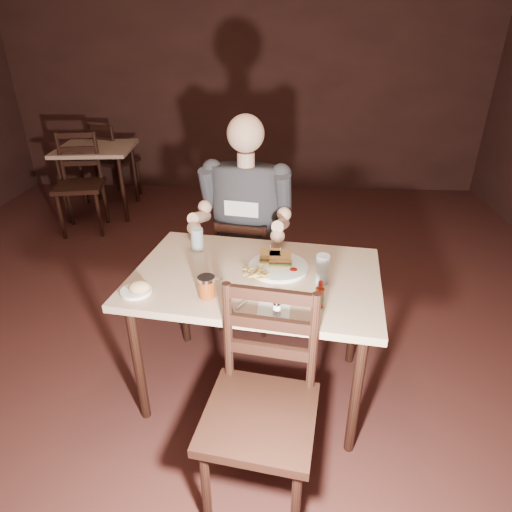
{
  "coord_description": "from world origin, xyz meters",
  "views": [
    {
      "loc": [
        0.37,
        -2.19,
        1.87
      ],
      "look_at": [
        0.28,
        -0.22,
        0.85
      ],
      "focal_mm": 30.0,
      "sensor_mm": 36.0,
      "label": 1
    }
  ],
  "objects_px": {
    "main_table": "(256,287)",
    "chair_near": "(260,417)",
    "bg_chair_far": "(116,160)",
    "hot_sauce": "(320,294)",
    "syrup_dispenser": "(207,287)",
    "chair_far": "(248,271)",
    "glass_right": "(322,269)",
    "dinner_plate": "(278,268)",
    "glass_left": "(197,239)",
    "diner": "(245,201)",
    "side_plate": "(136,292)",
    "bg_chair_near": "(79,186)",
    "bg_table": "(97,155)"
  },
  "relations": [
    {
      "from": "bg_chair_near",
      "to": "glass_right",
      "type": "xyz_separation_m",
      "value": [
        2.25,
        -2.28,
        0.35
      ]
    },
    {
      "from": "bg_chair_near",
      "to": "glass_right",
      "type": "distance_m",
      "value": 3.23
    },
    {
      "from": "main_table",
      "to": "hot_sauce",
      "type": "bearing_deg",
      "value": -43.12
    },
    {
      "from": "hot_sauce",
      "to": "syrup_dispenser",
      "type": "xyz_separation_m",
      "value": [
        -0.52,
        0.06,
        -0.01
      ]
    },
    {
      "from": "dinner_plate",
      "to": "glass_right",
      "type": "bearing_deg",
      "value": -29.85
    },
    {
      "from": "bg_chair_far",
      "to": "hot_sauce",
      "type": "relative_size",
      "value": 7.15
    },
    {
      "from": "dinner_plate",
      "to": "glass_right",
      "type": "distance_m",
      "value": 0.26
    },
    {
      "from": "chair_near",
      "to": "bg_chair_far",
      "type": "relative_size",
      "value": 1.04
    },
    {
      "from": "chair_near",
      "to": "bg_chair_far",
      "type": "bearing_deg",
      "value": 125.9
    },
    {
      "from": "main_table",
      "to": "dinner_plate",
      "type": "distance_m",
      "value": 0.16
    },
    {
      "from": "chair_far",
      "to": "syrup_dispenser",
      "type": "distance_m",
      "value": 0.98
    },
    {
      "from": "hot_sauce",
      "to": "syrup_dispenser",
      "type": "relative_size",
      "value": 1.24
    },
    {
      "from": "dinner_plate",
      "to": "glass_left",
      "type": "distance_m",
      "value": 0.51
    },
    {
      "from": "bg_chair_near",
      "to": "hot_sauce",
      "type": "xyz_separation_m",
      "value": [
        2.22,
        -2.5,
        0.34
      ]
    },
    {
      "from": "main_table",
      "to": "chair_far",
      "type": "bearing_deg",
      "value": 97.6
    },
    {
      "from": "chair_far",
      "to": "bg_chair_far",
      "type": "xyz_separation_m",
      "value": [
        -1.83,
        2.66,
        0.06
      ]
    },
    {
      "from": "hot_sauce",
      "to": "syrup_dispenser",
      "type": "height_order",
      "value": "hot_sauce"
    },
    {
      "from": "chair_near",
      "to": "glass_right",
      "type": "distance_m",
      "value": 0.76
    },
    {
      "from": "syrup_dispenser",
      "to": "side_plate",
      "type": "bearing_deg",
      "value": -174.15
    },
    {
      "from": "syrup_dispenser",
      "to": "side_plate",
      "type": "distance_m",
      "value": 0.35
    },
    {
      "from": "chair_near",
      "to": "glass_left",
      "type": "distance_m",
      "value": 1.08
    },
    {
      "from": "main_table",
      "to": "glass_left",
      "type": "distance_m",
      "value": 0.46
    },
    {
      "from": "main_table",
      "to": "chair_near",
      "type": "height_order",
      "value": "chair_near"
    },
    {
      "from": "bg_chair_far",
      "to": "diner",
      "type": "relative_size",
      "value": 0.91
    },
    {
      "from": "bg_chair_far",
      "to": "side_plate",
      "type": "bearing_deg",
      "value": 131.85
    },
    {
      "from": "bg_chair_near",
      "to": "main_table",
      "type": "bearing_deg",
      "value": -60.41
    },
    {
      "from": "side_plate",
      "to": "chair_far",
      "type": "bearing_deg",
      "value": 61.18
    },
    {
      "from": "chair_far",
      "to": "hot_sauce",
      "type": "distance_m",
      "value": 1.1
    },
    {
      "from": "glass_right",
      "to": "hot_sauce",
      "type": "distance_m",
      "value": 0.22
    },
    {
      "from": "dinner_plate",
      "to": "side_plate",
      "type": "bearing_deg",
      "value": -158.74
    },
    {
      "from": "bg_table",
      "to": "hot_sauce",
      "type": "height_order",
      "value": "hot_sauce"
    },
    {
      "from": "hot_sauce",
      "to": "diner",
      "type": "bearing_deg",
      "value": 114.25
    },
    {
      "from": "bg_chair_far",
      "to": "glass_right",
      "type": "distance_m",
      "value": 4.08
    },
    {
      "from": "diner",
      "to": "hot_sauce",
      "type": "relative_size",
      "value": 7.88
    },
    {
      "from": "diner",
      "to": "side_plate",
      "type": "relative_size",
      "value": 7.16
    },
    {
      "from": "syrup_dispenser",
      "to": "hot_sauce",
      "type": "bearing_deg",
      "value": 1.88
    },
    {
      "from": "syrup_dispenser",
      "to": "side_plate",
      "type": "xyz_separation_m",
      "value": [
        -0.35,
        0.02,
        -0.05
      ]
    },
    {
      "from": "bg_chair_far",
      "to": "glass_left",
      "type": "relative_size",
      "value": 7.27
    },
    {
      "from": "bg_chair_far",
      "to": "chair_near",
      "type": "bearing_deg",
      "value": 137.05
    },
    {
      "from": "bg_table",
      "to": "chair_far",
      "type": "distance_m",
      "value": 2.81
    },
    {
      "from": "bg_chair_far",
      "to": "hot_sauce",
      "type": "height_order",
      "value": "bg_chair_far"
    },
    {
      "from": "main_table",
      "to": "glass_right",
      "type": "xyz_separation_m",
      "value": [
        0.33,
        -0.07,
        0.15
      ]
    },
    {
      "from": "bg_table",
      "to": "dinner_plate",
      "type": "xyz_separation_m",
      "value": [
        2.04,
        -2.71,
        0.1
      ]
    },
    {
      "from": "dinner_plate",
      "to": "hot_sauce",
      "type": "bearing_deg",
      "value": -61.47
    },
    {
      "from": "glass_right",
      "to": "side_plate",
      "type": "distance_m",
      "value": 0.91
    },
    {
      "from": "chair_near",
      "to": "glass_left",
      "type": "relative_size",
      "value": 7.54
    },
    {
      "from": "chair_far",
      "to": "diner",
      "type": "bearing_deg",
      "value": 90.0
    },
    {
      "from": "glass_right",
      "to": "hot_sauce",
      "type": "height_order",
      "value": "glass_right"
    },
    {
      "from": "bg_table",
      "to": "chair_near",
      "type": "distance_m",
      "value": 3.97
    },
    {
      "from": "chair_far",
      "to": "chair_near",
      "type": "relative_size",
      "value": 0.85
    }
  ]
}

